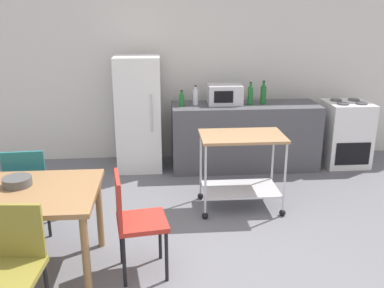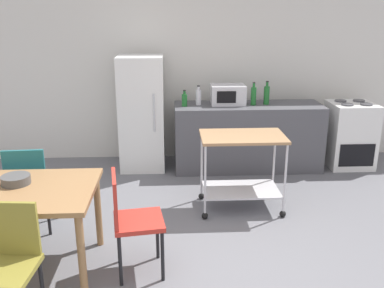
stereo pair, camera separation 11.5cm
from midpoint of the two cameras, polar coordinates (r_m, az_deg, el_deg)
The scene contains 16 objects.
ground_plane at distance 3.69m, azimuth -0.33°, elevation -17.75°, with size 12.00×12.00×0.00m, color slate.
back_wall at distance 6.25m, azimuth -2.57°, elevation 11.27°, with size 8.40×0.12×2.90m, color silver.
kitchen_counter at distance 5.96m, azimuth 6.46°, elevation 1.04°, with size 2.00×0.64×0.90m, color #4C4C51.
dining_table at distance 3.78m, azimuth -24.68°, elevation -6.92°, with size 1.50×0.90×0.75m.
chair_teal at distance 4.45m, azimuth -21.62°, elevation -5.04°, with size 0.42×0.42×0.89m.
chair_olive at distance 3.22m, azimuth -23.86°, elevation -14.26°, with size 0.43×0.43×0.89m.
chair_red at distance 3.56m, azimuth -8.70°, elevation -9.67°, with size 0.45×0.45×0.89m.
stove_oven at distance 6.41m, azimuth 19.27°, elevation 1.35°, with size 0.60×0.61×0.92m.
refrigerator at distance 5.87m, azimuth -7.68°, elevation 4.04°, with size 0.60×0.63×1.55m.
kitchen_cart at distance 4.68m, azimuth 5.91°, elevation -2.03°, with size 0.91×0.57×0.85m.
bottle_vinegar at distance 5.68m, azimuth -1.96°, elevation 5.92°, with size 0.07×0.07×0.22m.
bottle_wine at distance 5.76m, azimuth -0.10°, elevation 6.32°, with size 0.07×0.07×0.26m.
microwave at distance 5.83m, azimuth 3.81°, elevation 6.62°, with size 0.46×0.35×0.26m.
bottle_hot_sauce at distance 5.82m, azimuth 7.23°, elevation 6.47°, with size 0.07×0.07×0.31m.
bottle_soda at distance 5.89m, azimuth 8.94°, elevation 6.57°, with size 0.08×0.08×0.32m.
fruit_bowl at distance 3.81m, azimuth -23.11°, elevation -4.65°, with size 0.23×0.23×0.07m, color #4C4C4C.
Camera 1 is at (-0.28, -3.00, 2.14)m, focal length 39.96 mm.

